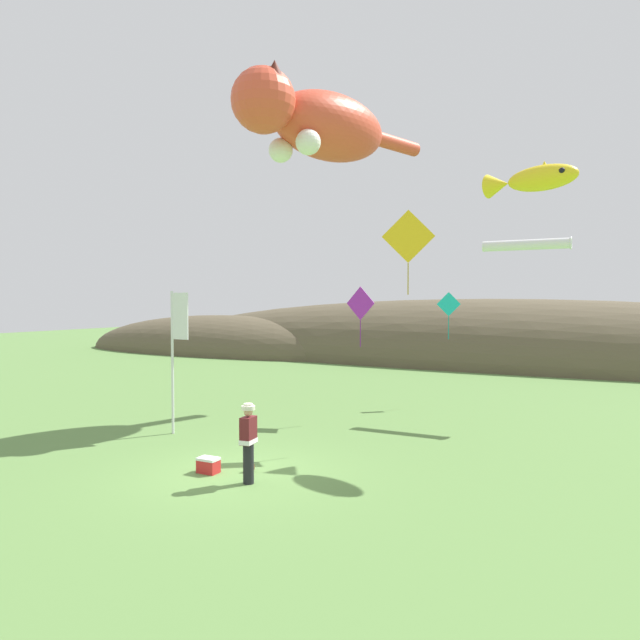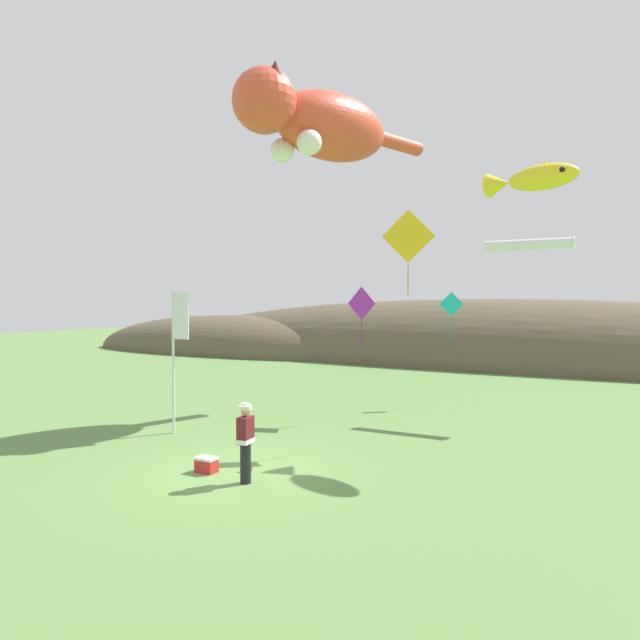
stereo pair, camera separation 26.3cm
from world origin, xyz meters
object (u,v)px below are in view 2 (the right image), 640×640
object	(u,v)px
kite_fish_windsock	(532,179)
kite_tube_streamer	(529,244)
kite_diamond_teal	(451,305)
festival_banner_pole	(177,340)
festival_attendant	(246,440)
kite_diamond_gold	(408,237)
kite_diamond_violet	(362,304)
picnic_cooler	(206,465)
kite_giant_cat	(318,124)
kite_spool	(248,467)

from	to	relation	value
kite_fish_windsock	kite_tube_streamer	xyz separation A→B (m)	(-0.74, 4.26, -1.36)
kite_diamond_teal	kite_fish_windsock	bearing A→B (deg)	-55.05
festival_banner_pole	kite_fish_windsock	world-z (taller)	kite_fish_windsock
festival_attendant	kite_fish_windsock	bearing A→B (deg)	51.26
kite_tube_streamer	kite_diamond_teal	world-z (taller)	kite_tube_streamer
kite_diamond_gold	festival_attendant	bearing A→B (deg)	-108.81
kite_diamond_teal	kite_diamond_violet	bearing A→B (deg)	-113.30
festival_banner_pole	kite_diamond_gold	world-z (taller)	kite_diamond_gold
festival_banner_pole	kite_diamond_teal	world-z (taller)	kite_diamond_teal
festival_attendant	kite_tube_streamer	world-z (taller)	kite_tube_streamer
picnic_cooler	kite_diamond_violet	bearing A→B (deg)	84.59
festival_banner_pole	kite_tube_streamer	distance (m)	12.13
kite_giant_cat	kite_diamond_teal	world-z (taller)	kite_giant_cat
kite_spool	kite_fish_windsock	size ratio (longest dim) A/B	0.08
kite_diamond_violet	kite_diamond_teal	size ratio (longest dim) A/B	1.11
kite_giant_cat	kite_diamond_teal	xyz separation A→B (m)	(3.56, 4.12, -6.33)
kite_giant_cat	festival_banner_pole	bearing A→B (deg)	-116.06
kite_fish_windsock	kite_tube_streamer	world-z (taller)	kite_fish_windsock
festival_attendant	kite_tube_streamer	distance (m)	12.34
kite_fish_windsock	kite_diamond_teal	xyz separation A→B (m)	(-3.75, 5.37, -3.45)
kite_fish_windsock	kite_tube_streamer	bearing A→B (deg)	99.83
kite_spool	kite_diamond_gold	distance (m)	7.68
picnic_cooler	kite_fish_windsock	distance (m)	11.23
festival_banner_pole	kite_fish_windsock	size ratio (longest dim) A/B	1.63
kite_tube_streamer	kite_diamond_teal	distance (m)	3.83
kite_diamond_gold	kite_diamond_violet	world-z (taller)	kite_diamond_gold
festival_attendant	picnic_cooler	size ratio (longest dim) A/B	3.57
kite_giant_cat	picnic_cooler	bearing A→B (deg)	-81.67
kite_spool	kite_giant_cat	size ratio (longest dim) A/B	0.03
kite_spool	kite_tube_streamer	xyz separation A→B (m)	(4.69, 9.76, 5.84)
kite_diamond_violet	kite_giant_cat	bearing A→B (deg)	176.13
festival_attendant	kite_tube_streamer	bearing A→B (deg)	67.95
festival_banner_pole	kite_diamond_teal	bearing A→B (deg)	56.37
kite_giant_cat	kite_diamond_gold	xyz separation A→B (m)	(4.14, -2.16, -4.36)
picnic_cooler	kite_diamond_teal	bearing A→B (deg)	77.59
kite_spool	kite_tube_streamer	size ratio (longest dim) A/B	0.08
kite_spool	kite_diamond_teal	xyz separation A→B (m)	(1.68, 10.87, 3.76)
kite_diamond_gold	kite_diamond_teal	xyz separation A→B (m)	(-0.58, 6.29, -1.97)
festival_banner_pole	kite_diamond_violet	world-z (taller)	kite_diamond_violet
festival_banner_pole	kite_diamond_gold	bearing A→B (deg)	21.25
kite_spool	kite_diamond_gold	world-z (taller)	kite_diamond_gold
festival_attendant	festival_banner_pole	world-z (taller)	festival_banner_pole
picnic_cooler	kite_diamond_gold	world-z (taller)	kite_diamond_gold
kite_tube_streamer	kite_diamond_gold	bearing A→B (deg)	-115.21
kite_spool	kite_diamond_violet	bearing A→B (deg)	91.26
kite_diamond_gold	kite_diamond_violet	distance (m)	3.69
kite_tube_streamer	picnic_cooler	bearing A→B (deg)	-118.25
festival_attendant	kite_diamond_gold	world-z (taller)	kite_diamond_gold
kite_diamond_violet	kite_diamond_teal	bearing A→B (deg)	66.70
festival_banner_pole	kite_diamond_teal	xyz separation A→B (m)	(5.84, 8.78, 1.03)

